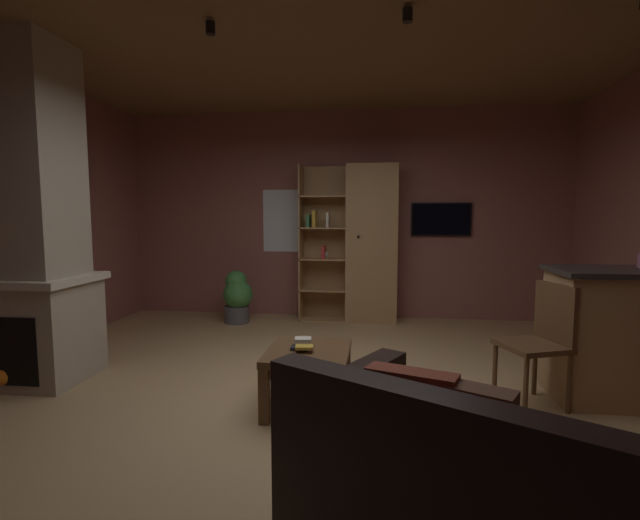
# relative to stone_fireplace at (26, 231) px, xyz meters

# --- Properties ---
(floor) EXTENTS (6.06, 5.94, 0.02)m
(floor) POSITION_rel_stone_fireplace_xyz_m (2.48, -0.12, -1.30)
(floor) COLOR tan
(floor) RESTS_ON ground
(wall_back) EXTENTS (6.18, 0.06, 2.85)m
(wall_back) POSITION_rel_stone_fireplace_xyz_m (2.48, 2.88, 0.14)
(wall_back) COLOR #8E544C
(wall_back) RESTS_ON ground
(ceiling) EXTENTS (6.06, 5.94, 0.02)m
(ceiling) POSITION_rel_stone_fireplace_xyz_m (2.48, -0.12, 1.57)
(ceiling) COLOR brown
(window_pane_back) EXTENTS (0.77, 0.01, 0.87)m
(window_pane_back) POSITION_rel_stone_fireplace_xyz_m (1.73, 2.84, 0.05)
(window_pane_back) COLOR white
(stone_fireplace) EXTENTS (1.01, 0.80, 2.85)m
(stone_fireplace) POSITION_rel_stone_fireplace_xyz_m (0.00, 0.00, 0.00)
(stone_fireplace) COLOR tan
(stone_fireplace) RESTS_ON ground
(bookshelf_cabinet) EXTENTS (1.30, 0.41, 2.09)m
(bookshelf_cabinet) POSITION_rel_stone_fireplace_xyz_m (2.79, 2.60, -0.25)
(bookshelf_cabinet) COLOR #A87F51
(bookshelf_cabinet) RESTS_ON ground
(leather_couch) EXTENTS (1.80, 1.57, 0.84)m
(leather_couch) POSITION_rel_stone_fireplace_xyz_m (3.41, -1.79, -0.98)
(leather_couch) COLOR black
(leather_couch) RESTS_ON ground
(coffee_table) EXTENTS (0.60, 0.68, 0.44)m
(coffee_table) POSITION_rel_stone_fireplace_xyz_m (2.46, -0.29, -0.94)
(coffee_table) COLOR brown
(coffee_table) RESTS_ON ground
(table_book_0) EXTENTS (0.13, 0.10, 0.03)m
(table_book_0) POSITION_rel_stone_fireplace_xyz_m (2.40, -0.29, -0.84)
(table_book_0) COLOR black
(table_book_0) RESTS_ON coffee_table
(table_book_1) EXTENTS (0.14, 0.10, 0.02)m
(table_book_1) POSITION_rel_stone_fireplace_xyz_m (2.44, -0.36, -0.81)
(table_book_1) COLOR gold
(table_book_1) RESTS_ON coffee_table
(table_book_2) EXTENTS (0.14, 0.12, 0.02)m
(table_book_2) POSITION_rel_stone_fireplace_xyz_m (2.41, -0.23, -0.79)
(table_book_2) COLOR beige
(table_book_2) RESTS_ON coffee_table
(dining_chair) EXTENTS (0.54, 0.54, 0.92)m
(dining_chair) POSITION_rel_stone_fireplace_xyz_m (4.18, -0.01, -0.76)
(dining_chair) COLOR brown
(dining_chair) RESTS_ON ground
(potted_floor_plant) EXTENTS (0.39, 0.39, 0.70)m
(potted_floor_plant) POSITION_rel_stone_fireplace_xyz_m (1.12, 2.26, -0.93)
(potted_floor_plant) COLOR #4C4C51
(potted_floor_plant) RESTS_ON ground
(wall_mounted_tv) EXTENTS (0.79, 0.06, 0.44)m
(wall_mounted_tv) POSITION_rel_stone_fireplace_xyz_m (3.80, 2.81, 0.08)
(wall_mounted_tv) COLOR black
(track_light_spot_0) EXTENTS (0.07, 0.07, 0.09)m
(track_light_spot_0) POSITION_rel_stone_fireplace_xyz_m (0.32, -0.22, 1.49)
(track_light_spot_0) COLOR black
(track_light_spot_1) EXTENTS (0.07, 0.07, 0.09)m
(track_light_spot_1) POSITION_rel_stone_fireplace_xyz_m (1.73, -0.18, 1.49)
(track_light_spot_1) COLOR black
(track_light_spot_2) EXTENTS (0.07, 0.07, 0.09)m
(track_light_spot_2) POSITION_rel_stone_fireplace_xyz_m (3.14, -0.22, 1.49)
(track_light_spot_2) COLOR black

